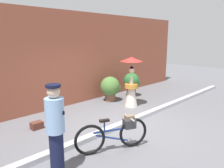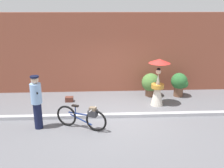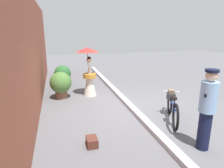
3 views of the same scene
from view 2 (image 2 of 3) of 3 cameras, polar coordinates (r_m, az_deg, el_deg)
ground_plane at (r=8.94m, az=0.84°, el=-7.49°), size 30.00×30.00×0.00m
building_wall at (r=11.29m, az=-0.12°, el=7.10°), size 14.00×0.40×3.48m
sidewalk_curb at (r=8.92m, az=0.84°, el=-7.14°), size 14.00×0.20×0.12m
bicycle_near_officer at (r=8.03m, az=-6.54°, el=-7.39°), size 1.63×0.77×0.79m
person_officer at (r=8.17m, az=-16.72°, el=-3.67°), size 0.34×0.36×1.73m
person_with_parasol at (r=9.84m, az=10.37°, el=0.41°), size 0.82×0.82×1.84m
potted_plant_by_door at (r=11.11m, az=15.07°, el=0.26°), size 0.71×0.69×1.02m
potted_plant_small at (r=10.92m, az=8.92°, el=0.08°), size 0.81×0.79×0.99m
backpack_on_pavement at (r=10.42m, az=-9.66°, el=-3.41°), size 0.32×0.23×0.20m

